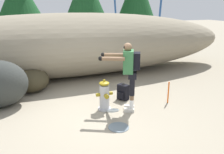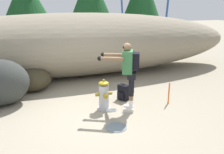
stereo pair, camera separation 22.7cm
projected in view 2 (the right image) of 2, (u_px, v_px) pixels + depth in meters
name	position (u px, v px, depth m)	size (l,w,h in m)	color
ground_plane	(101.00, 114.00, 5.84)	(56.00, 56.00, 0.04)	gray
dirt_embankment	(75.00, 44.00, 8.79)	(13.08, 3.20, 2.30)	gray
fire_hydrant	(104.00, 96.00, 5.97)	(0.43, 0.38, 0.80)	#B2B2B7
hydrant_water_jet	(112.00, 114.00, 5.42)	(0.46, 1.08, 0.48)	silver
utility_worker	(128.00, 69.00, 5.68)	(1.04, 0.77, 1.73)	beige
spare_backpack	(123.00, 92.00, 6.63)	(0.36, 0.36, 0.47)	black
boulder_mid	(0.00, 83.00, 6.18)	(1.49, 1.12, 1.24)	#313431
boulder_small	(34.00, 79.00, 7.32)	(1.07, 1.08, 0.71)	#36301F
survey_stake	(169.00, 93.00, 6.34)	(0.04, 0.04, 0.60)	#E55914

